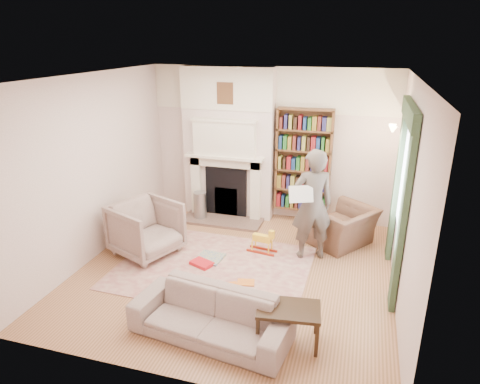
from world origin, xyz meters
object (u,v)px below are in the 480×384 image
(armchair_left, at_px, (146,229))
(paraffin_heater, at_px, (200,206))
(coffee_table, at_px, (288,325))
(rocking_horse, at_px, (262,241))
(armchair_reading, at_px, (342,226))
(sofa, at_px, (211,316))
(man_reading, at_px, (312,205))
(bookcase, at_px, (303,160))

(armchair_left, xyz_separation_m, paraffin_heater, (0.32, 1.50, -0.15))
(coffee_table, bearing_deg, rocking_horse, 104.25)
(armchair_left, relative_size, rocking_horse, 2.00)
(coffee_table, bearing_deg, paraffin_heater, 119.64)
(coffee_table, height_order, paraffin_heater, paraffin_heater)
(armchair_reading, xyz_separation_m, sofa, (-1.29, -2.84, -0.05))
(armchair_reading, height_order, paraffin_heater, armchair_reading)
(sofa, relative_size, man_reading, 1.05)
(man_reading, bearing_deg, armchair_reading, -149.92)
(sofa, xyz_separation_m, rocking_horse, (0.09, 2.16, -0.06))
(bookcase, relative_size, sofa, 1.00)
(armchair_reading, height_order, armchair_left, armchair_left)
(paraffin_heater, distance_m, rocking_horse, 1.73)
(bookcase, relative_size, armchair_reading, 1.89)
(bookcase, relative_size, rocking_horse, 3.94)
(man_reading, bearing_deg, armchair_left, -9.45)
(armchair_left, xyz_separation_m, man_reading, (2.51, 0.61, 0.45))
(sofa, distance_m, coffee_table, 0.89)
(armchair_reading, xyz_separation_m, paraffin_heater, (-2.64, 0.29, -0.04))
(bookcase, xyz_separation_m, armchair_left, (-2.16, -2.01, -0.75))
(armchair_left, distance_m, paraffin_heater, 1.54)
(man_reading, xyz_separation_m, rocking_horse, (-0.75, -0.08, -0.67))
(bookcase, relative_size, man_reading, 1.05)
(armchair_left, xyz_separation_m, rocking_horse, (1.76, 0.53, -0.22))
(man_reading, relative_size, coffee_table, 2.51)
(man_reading, bearing_deg, paraffin_heater, -45.22)
(paraffin_heater, bearing_deg, armchair_reading, -6.32)
(armchair_reading, bearing_deg, bookcase, -98.76)
(coffee_table, bearing_deg, armchair_reading, 74.11)
(armchair_reading, xyz_separation_m, coffee_table, (-0.42, -2.69, -0.09))
(man_reading, xyz_separation_m, paraffin_heater, (-2.19, 0.89, -0.60))
(armchair_left, bearing_deg, sofa, -111.75)
(rocking_horse, bearing_deg, armchair_reading, 37.56)
(sofa, xyz_separation_m, coffee_table, (0.87, 0.15, -0.04))
(rocking_horse, bearing_deg, armchair_left, -155.07)
(paraffin_heater, bearing_deg, coffee_table, -53.29)
(bookcase, height_order, armchair_reading, bookcase)
(bookcase, distance_m, coffee_table, 3.64)
(armchair_reading, distance_m, sofa, 3.12)
(man_reading, bearing_deg, sofa, 46.40)
(sofa, distance_m, paraffin_heater, 3.41)
(paraffin_heater, bearing_deg, rocking_horse, -34.00)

